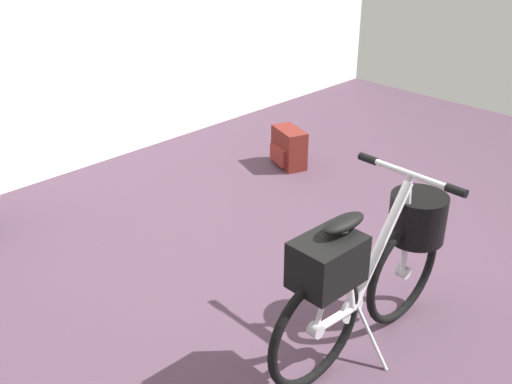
{
  "coord_description": "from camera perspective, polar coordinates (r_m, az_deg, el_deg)",
  "views": [
    {
      "loc": [
        -1.87,
        -1.72,
        1.87
      ],
      "look_at": [
        -0.01,
        0.14,
        0.55
      ],
      "focal_mm": 42.5,
      "sensor_mm": 36.0,
      "label": 1
    }
  ],
  "objects": [
    {
      "name": "ground_plane",
      "position": [
        3.15,
        1.93,
        -9.77
      ],
      "size": [
        7.07,
        7.07,
        0.0
      ],
      "primitive_type": "plane",
      "color": "#473342"
    },
    {
      "name": "folding_bike_foreground",
      "position": [
        2.67,
        10.89,
        -6.65
      ],
      "size": [
        1.15,
        0.53,
        0.81
      ],
      "color": "black",
      "rests_on": "ground_plane"
    },
    {
      "name": "backpack_on_floor",
      "position": [
        4.53,
        3.08,
        4.16
      ],
      "size": [
        0.26,
        0.33,
        0.29
      ],
      "color": "maroon",
      "rests_on": "ground_plane"
    }
  ]
}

